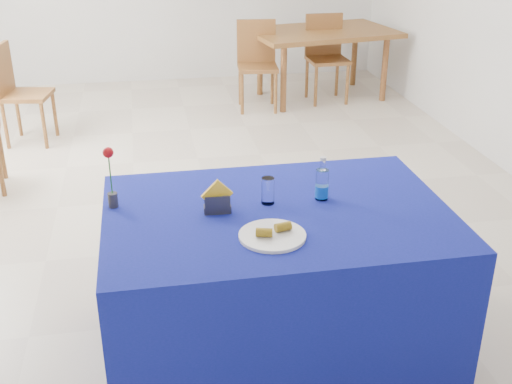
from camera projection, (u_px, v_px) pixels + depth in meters
floor at (208, 196)px, 4.90m from camera, size 7.00×7.00×0.00m
plate at (272, 236)px, 2.73m from camera, size 0.29×0.29×0.01m
drinking_glass at (268, 191)px, 3.01m from camera, size 0.06×0.06×0.13m
salt_shaker at (226, 204)px, 2.94m from camera, size 0.03×0.03×0.08m
pepper_shaker at (223, 196)px, 3.02m from camera, size 0.03×0.03×0.08m
blue_table at (276, 280)px, 3.13m from camera, size 1.60×1.10×0.76m
water_bottle at (322, 185)px, 3.05m from camera, size 0.06×0.06×0.21m
napkin_holder at (217, 203)px, 2.93m from camera, size 0.15×0.06×0.16m
rose_vase at (111, 178)px, 2.94m from camera, size 0.05×0.05×0.30m
oak_table at (323, 37)px, 7.01m from camera, size 1.68×1.23×0.76m
chair_bg_left at (257, 58)px, 6.75m from camera, size 0.45×0.45×0.91m
chair_bg_right at (326, 51)px, 7.02m from camera, size 0.42×0.42×0.93m
chair_win_b at (17, 87)px, 5.76m from camera, size 0.47×0.47×0.90m
banana_pieces at (274, 230)px, 2.73m from camera, size 0.17×0.09×0.04m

